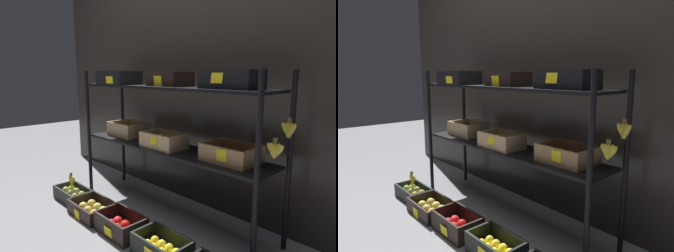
{
  "view_description": "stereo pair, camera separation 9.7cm",
  "coord_description": "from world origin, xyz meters",
  "views": [
    {
      "loc": [
        1.63,
        -1.56,
        1.11
      ],
      "look_at": [
        0.0,
        0.0,
        0.71
      ],
      "focal_mm": 32.11,
      "sensor_mm": 36.0,
      "label": 1
    },
    {
      "loc": [
        1.69,
        -1.49,
        1.11
      ],
      "look_at": [
        0.0,
        0.0,
        0.71
      ],
      "focal_mm": 32.11,
      "sensor_mm": 36.0,
      "label": 2
    }
  ],
  "objects": [
    {
      "name": "ground_plane",
      "position": [
        0.0,
        0.0,
        0.0
      ],
      "size": [
        10.0,
        10.0,
        0.0
      ],
      "primitive_type": "plane",
      "color": "gray"
    },
    {
      "name": "storefront_wall",
      "position": [
        0.0,
        0.39,
        1.05
      ],
      "size": [
        4.14,
        0.12,
        2.1
      ],
      "primitive_type": "cube",
      "color": "#2D2823",
      "rests_on": "ground_plane"
    },
    {
      "name": "display_rack",
      "position": [
        0.01,
        -0.0,
        0.78
      ],
      "size": [
        1.85,
        0.41,
        1.13
      ],
      "color": "black",
      "rests_on": "ground_plane"
    },
    {
      "name": "crate_ground_pear",
      "position": [
        -0.76,
        -0.43,
        0.05
      ],
      "size": [
        0.37,
        0.2,
        0.11
      ],
      "color": "black",
      "rests_on": "ground_plane"
    },
    {
      "name": "crate_ground_apple_gold",
      "position": [
        -0.4,
        -0.45,
        0.04
      ],
      "size": [
        0.37,
        0.26,
        0.11
      ],
      "color": "black",
      "rests_on": "ground_plane"
    },
    {
      "name": "crate_ground_apple_red",
      "position": [
        -0.01,
        -0.45,
        0.05
      ],
      "size": [
        0.36,
        0.23,
        0.14
      ],
      "color": "black",
      "rests_on": "ground_plane"
    },
    {
      "name": "crate_ground_lemon",
      "position": [
        0.4,
        -0.43,
        0.05
      ],
      "size": [
        0.36,
        0.22,
        0.14
      ],
      "color": "black",
      "rests_on": "ground_plane"
    },
    {
      "name": "banana_bunch_loose",
      "position": [
        -0.79,
        -0.43,
        0.17
      ],
      "size": [
        0.13,
        0.04,
        0.13
      ],
      "color": "brown",
      "rests_on": "crate_ground_pear"
    }
  ]
}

